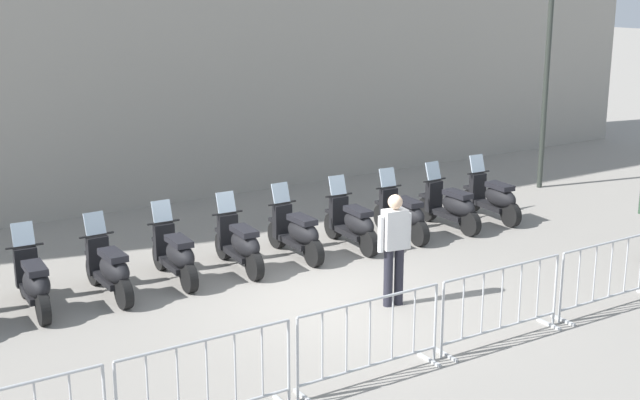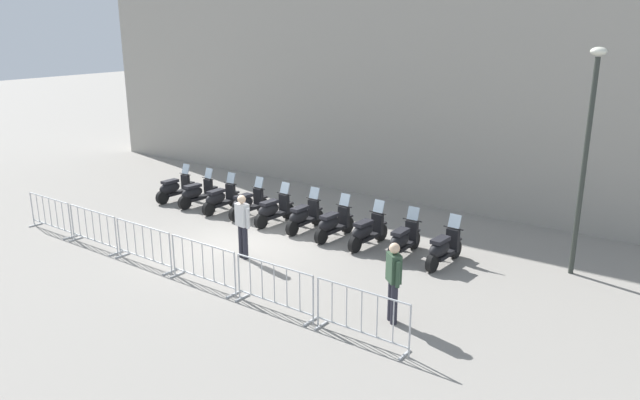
{
  "view_description": "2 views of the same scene",
  "coord_description": "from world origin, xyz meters",
  "px_view_note": "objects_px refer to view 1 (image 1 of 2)",
  "views": [
    {
      "loc": [
        -8.91,
        -8.99,
        4.99
      ],
      "look_at": [
        1.12,
        1.54,
        1.11
      ],
      "focal_mm": 49.55,
      "sensor_mm": 36.0,
      "label": 1
    },
    {
      "loc": [
        8.46,
        -12.96,
        5.73
      ],
      "look_at": [
        1.45,
        2.13,
        0.98
      ],
      "focal_mm": 32.72,
      "sensor_mm": 36.0,
      "label": 2
    }
  ],
  "objects_px": {
    "motorcycle_2": "(110,270)",
    "officer_near_row_end": "(394,243)",
    "motorcycle_3": "(176,255)",
    "motorcycle_6": "(353,224)",
    "motorcycle_8": "(451,206)",
    "street_lamp": "(549,43)",
    "barrier_segment_1": "(207,384)",
    "barrier_segment_3": "(501,305)",
    "motorcycle_4": "(240,245)",
    "motorcycle_5": "(297,233)",
    "barrier_segment_2": "(370,340)",
    "motorcycle_9": "(494,198)",
    "motorcycle_1": "(34,283)",
    "barrier_segment_4": "(610,275)",
    "motorcycle_7": "(403,215)"
  },
  "relations": [
    {
      "from": "motorcycle_8",
      "to": "barrier_segment_3",
      "type": "relative_size",
      "value": 0.83
    },
    {
      "from": "motorcycle_1",
      "to": "motorcycle_2",
      "type": "relative_size",
      "value": 0.99
    },
    {
      "from": "motorcycle_1",
      "to": "motorcycle_4",
      "type": "bearing_deg",
      "value": -10.89
    },
    {
      "from": "officer_near_row_end",
      "to": "motorcycle_8",
      "type": "bearing_deg",
      "value": 26.48
    },
    {
      "from": "barrier_segment_4",
      "to": "barrier_segment_2",
      "type": "bearing_deg",
      "value": 168.75
    },
    {
      "from": "motorcycle_2",
      "to": "officer_near_row_end",
      "type": "distance_m",
      "value": 4.38
    },
    {
      "from": "motorcycle_3",
      "to": "motorcycle_5",
      "type": "relative_size",
      "value": 0.99
    },
    {
      "from": "motorcycle_3",
      "to": "barrier_segment_1",
      "type": "relative_size",
      "value": 0.82
    },
    {
      "from": "barrier_segment_3",
      "to": "barrier_segment_4",
      "type": "bearing_deg",
      "value": -11.25
    },
    {
      "from": "barrier_segment_1",
      "to": "motorcycle_5",
      "type": "bearing_deg",
      "value": 38.25
    },
    {
      "from": "motorcycle_5",
      "to": "motorcycle_4",
      "type": "bearing_deg",
      "value": 171.61
    },
    {
      "from": "motorcycle_3",
      "to": "motorcycle_6",
      "type": "distance_m",
      "value": 3.42
    },
    {
      "from": "motorcycle_1",
      "to": "motorcycle_7",
      "type": "relative_size",
      "value": 1.0
    },
    {
      "from": "barrier_segment_4",
      "to": "officer_near_row_end",
      "type": "xyz_separation_m",
      "value": [
        -2.24,
        2.31,
        0.46
      ]
    },
    {
      "from": "street_lamp",
      "to": "motorcycle_5",
      "type": "bearing_deg",
      "value": 179.25
    },
    {
      "from": "street_lamp",
      "to": "barrier_segment_1",
      "type": "bearing_deg",
      "value": -163.57
    },
    {
      "from": "motorcycle_4",
      "to": "motorcycle_9",
      "type": "distance_m",
      "value": 5.71
    },
    {
      "from": "motorcycle_3",
      "to": "motorcycle_8",
      "type": "bearing_deg",
      "value": -12.25
    },
    {
      "from": "motorcycle_8",
      "to": "barrier_segment_2",
      "type": "height_order",
      "value": "motorcycle_8"
    },
    {
      "from": "motorcycle_8",
      "to": "officer_near_row_end",
      "type": "bearing_deg",
      "value": -153.52
    },
    {
      "from": "street_lamp",
      "to": "officer_near_row_end",
      "type": "bearing_deg",
      "value": -162.14
    },
    {
      "from": "motorcycle_5",
      "to": "officer_near_row_end",
      "type": "relative_size",
      "value": 0.99
    },
    {
      "from": "motorcycle_1",
      "to": "motorcycle_2",
      "type": "distance_m",
      "value": 1.15
    },
    {
      "from": "motorcycle_9",
      "to": "barrier_segment_3",
      "type": "xyz_separation_m",
      "value": [
        -4.83,
        -3.58,
        0.07
      ]
    },
    {
      "from": "motorcycle_2",
      "to": "motorcycle_4",
      "type": "bearing_deg",
      "value": -10.03
    },
    {
      "from": "motorcycle_4",
      "to": "barrier_segment_2",
      "type": "distance_m",
      "value": 4.5
    },
    {
      "from": "barrier_segment_1",
      "to": "barrier_segment_2",
      "type": "distance_m",
      "value": 2.19
    },
    {
      "from": "street_lamp",
      "to": "motorcycle_2",
      "type": "bearing_deg",
      "value": 176.51
    },
    {
      "from": "motorcycle_5",
      "to": "motorcycle_1",
      "type": "bearing_deg",
      "value": 169.73
    },
    {
      "from": "motorcycle_3",
      "to": "motorcycle_5",
      "type": "bearing_deg",
      "value": -11.28
    },
    {
      "from": "motorcycle_6",
      "to": "street_lamp",
      "type": "distance_m",
      "value": 7.0
    },
    {
      "from": "motorcycle_6",
      "to": "barrier_segment_1",
      "type": "relative_size",
      "value": 0.82
    },
    {
      "from": "motorcycle_4",
      "to": "motorcycle_8",
      "type": "height_order",
      "value": "same"
    },
    {
      "from": "motorcycle_7",
      "to": "officer_near_row_end",
      "type": "bearing_deg",
      "value": -141.23
    },
    {
      "from": "street_lamp",
      "to": "barrier_segment_4",
      "type": "bearing_deg",
      "value": -139.48
    },
    {
      "from": "motorcycle_2",
      "to": "barrier_segment_3",
      "type": "distance_m",
      "value": 5.93
    },
    {
      "from": "motorcycle_7",
      "to": "motorcycle_8",
      "type": "distance_m",
      "value": 1.15
    },
    {
      "from": "motorcycle_6",
      "to": "motorcycle_7",
      "type": "height_order",
      "value": "same"
    },
    {
      "from": "motorcycle_8",
      "to": "officer_near_row_end",
      "type": "height_order",
      "value": "officer_near_row_end"
    },
    {
      "from": "motorcycle_9",
      "to": "barrier_segment_1",
      "type": "relative_size",
      "value": 0.82
    },
    {
      "from": "motorcycle_6",
      "to": "barrier_segment_2",
      "type": "height_order",
      "value": "motorcycle_6"
    },
    {
      "from": "motorcycle_7",
      "to": "barrier_segment_1",
      "type": "distance_m",
      "value": 7.59
    },
    {
      "from": "motorcycle_2",
      "to": "motorcycle_6",
      "type": "height_order",
      "value": "same"
    },
    {
      "from": "motorcycle_4",
      "to": "officer_near_row_end",
      "type": "height_order",
      "value": "officer_near_row_end"
    },
    {
      "from": "motorcycle_7",
      "to": "barrier_segment_1",
      "type": "xyz_separation_m",
      "value": [
        -6.89,
        -3.17,
        0.07
      ]
    },
    {
      "from": "motorcycle_1",
      "to": "barrier_segment_4",
      "type": "relative_size",
      "value": 0.82
    },
    {
      "from": "motorcycle_2",
      "to": "motorcycle_7",
      "type": "distance_m",
      "value": 5.7
    },
    {
      "from": "street_lamp",
      "to": "motorcycle_4",
      "type": "bearing_deg",
      "value": 178.24
    },
    {
      "from": "motorcycle_2",
      "to": "barrier_segment_4",
      "type": "xyz_separation_m",
      "value": [
        5.17,
        -5.53,
        0.07
      ]
    },
    {
      "from": "motorcycle_2",
      "to": "motorcycle_3",
      "type": "relative_size",
      "value": 1.01
    }
  ]
}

